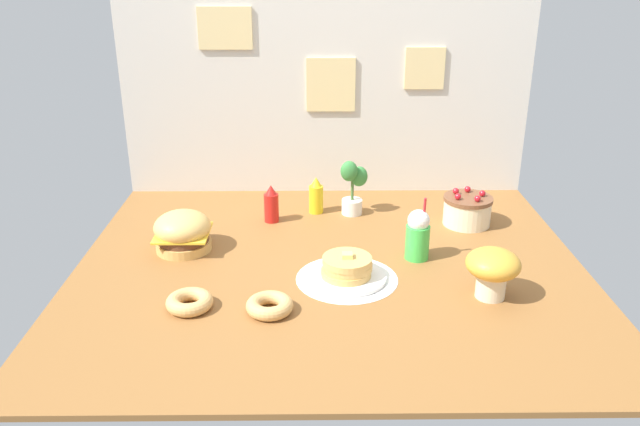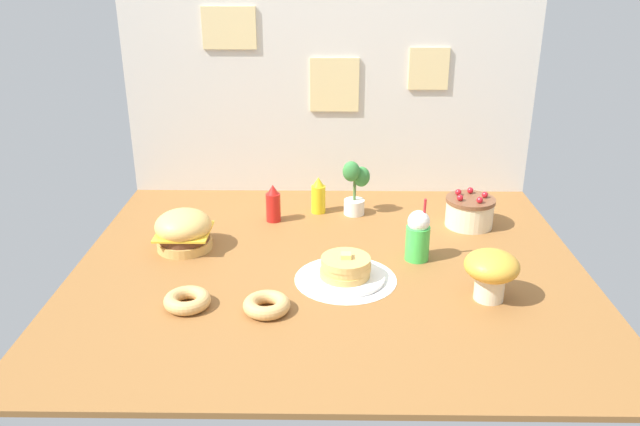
{
  "view_description": "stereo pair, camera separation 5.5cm",
  "coord_description": "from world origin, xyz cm",
  "px_view_note": "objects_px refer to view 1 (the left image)",
  "views": [
    {
      "loc": [
        -6.07,
        -220.18,
        112.63
      ],
      "look_at": [
        -3.69,
        10.27,
        17.83
      ],
      "focal_mm": 35.8,
      "sensor_mm": 36.0,
      "label": 1
    },
    {
      "loc": [
        -0.6,
        -220.17,
        112.63
      ],
      "look_at": [
        -3.69,
        10.27,
        17.83
      ],
      "focal_mm": 35.8,
      "sensor_mm": 36.0,
      "label": 2
    }
  ],
  "objects_px": {
    "mustard_bottle": "(316,196)",
    "potted_plant": "(352,185)",
    "burger": "(183,232)",
    "layer_cake": "(467,210)",
    "ketchup_bottle": "(271,205)",
    "donut_pink_glaze": "(190,302)",
    "cream_soda_cup": "(418,235)",
    "mushroom_stool": "(493,268)",
    "donut_chocolate": "(270,305)",
    "pancake_stack": "(347,269)"
  },
  "relations": [
    {
      "from": "potted_plant",
      "to": "mushroom_stool",
      "type": "distance_m",
      "value": 0.89
    },
    {
      "from": "donut_chocolate",
      "to": "potted_plant",
      "type": "relative_size",
      "value": 0.61
    },
    {
      "from": "donut_chocolate",
      "to": "mushroom_stool",
      "type": "bearing_deg",
      "value": 7.02
    },
    {
      "from": "donut_chocolate",
      "to": "mustard_bottle",
      "type": "bearing_deg",
      "value": 79.74
    },
    {
      "from": "burger",
      "to": "ketchup_bottle",
      "type": "relative_size",
      "value": 1.33
    },
    {
      "from": "cream_soda_cup",
      "to": "mushroom_stool",
      "type": "relative_size",
      "value": 1.36
    },
    {
      "from": "burger",
      "to": "layer_cake",
      "type": "height_order",
      "value": "burger"
    },
    {
      "from": "layer_cake",
      "to": "donut_chocolate",
      "type": "height_order",
      "value": "layer_cake"
    },
    {
      "from": "burger",
      "to": "pancake_stack",
      "type": "distance_m",
      "value": 0.7
    },
    {
      "from": "donut_pink_glaze",
      "to": "donut_chocolate",
      "type": "relative_size",
      "value": 1.0
    },
    {
      "from": "mustard_bottle",
      "to": "potted_plant",
      "type": "relative_size",
      "value": 0.66
    },
    {
      "from": "mustard_bottle",
      "to": "donut_pink_glaze",
      "type": "relative_size",
      "value": 1.08
    },
    {
      "from": "pancake_stack",
      "to": "donut_pink_glaze",
      "type": "bearing_deg",
      "value": -159.57
    },
    {
      "from": "burger",
      "to": "mustard_bottle",
      "type": "xyz_separation_m",
      "value": [
        0.54,
        0.4,
        0.0
      ]
    },
    {
      "from": "burger",
      "to": "cream_soda_cup",
      "type": "bearing_deg",
      "value": -5.36
    },
    {
      "from": "layer_cake",
      "to": "donut_pink_glaze",
      "type": "height_order",
      "value": "layer_cake"
    },
    {
      "from": "burger",
      "to": "mushroom_stool",
      "type": "relative_size",
      "value": 1.21
    },
    {
      "from": "pancake_stack",
      "to": "mushroom_stool",
      "type": "bearing_deg",
      "value": -15.23
    },
    {
      "from": "layer_cake",
      "to": "ketchup_bottle",
      "type": "distance_m",
      "value": 0.87
    },
    {
      "from": "donut_pink_glaze",
      "to": "donut_chocolate",
      "type": "xyz_separation_m",
      "value": [
        0.27,
        -0.03,
        0.0
      ]
    },
    {
      "from": "mustard_bottle",
      "to": "potted_plant",
      "type": "bearing_deg",
      "value": -5.76
    },
    {
      "from": "ketchup_bottle",
      "to": "pancake_stack",
      "type": "bearing_deg",
      "value": -60.6
    },
    {
      "from": "cream_soda_cup",
      "to": "donut_chocolate",
      "type": "bearing_deg",
      "value": -144.08
    },
    {
      "from": "mustard_bottle",
      "to": "donut_chocolate",
      "type": "bearing_deg",
      "value": -100.26
    },
    {
      "from": "mustard_bottle",
      "to": "ketchup_bottle",
      "type": "bearing_deg",
      "value": -152.63
    },
    {
      "from": "ketchup_bottle",
      "to": "burger",
      "type": "bearing_deg",
      "value": -139.36
    },
    {
      "from": "burger",
      "to": "potted_plant",
      "type": "bearing_deg",
      "value": 28.24
    },
    {
      "from": "burger",
      "to": "potted_plant",
      "type": "xyz_separation_m",
      "value": [
        0.71,
        0.38,
        0.06
      ]
    },
    {
      "from": "pancake_stack",
      "to": "donut_chocolate",
      "type": "relative_size",
      "value": 1.83
    },
    {
      "from": "ketchup_bottle",
      "to": "mushroom_stool",
      "type": "relative_size",
      "value": 0.91
    },
    {
      "from": "ketchup_bottle",
      "to": "cream_soda_cup",
      "type": "height_order",
      "value": "cream_soda_cup"
    },
    {
      "from": "pancake_stack",
      "to": "donut_chocolate",
      "type": "xyz_separation_m",
      "value": [
        -0.27,
        -0.23,
        -0.01
      ]
    },
    {
      "from": "mustard_bottle",
      "to": "donut_chocolate",
      "type": "relative_size",
      "value": 1.08
    },
    {
      "from": "donut_pink_glaze",
      "to": "ketchup_bottle",
      "type": "bearing_deg",
      "value": 72.82
    },
    {
      "from": "donut_pink_glaze",
      "to": "donut_chocolate",
      "type": "bearing_deg",
      "value": -5.58
    },
    {
      "from": "burger",
      "to": "layer_cake",
      "type": "bearing_deg",
      "value": 11.66
    },
    {
      "from": "mustard_bottle",
      "to": "potted_plant",
      "type": "height_order",
      "value": "potted_plant"
    },
    {
      "from": "cream_soda_cup",
      "to": "donut_chocolate",
      "type": "xyz_separation_m",
      "value": [
        -0.56,
        -0.4,
        -0.08
      ]
    },
    {
      "from": "donut_chocolate",
      "to": "mushroom_stool",
      "type": "distance_m",
      "value": 0.78
    },
    {
      "from": "burger",
      "to": "pancake_stack",
      "type": "xyz_separation_m",
      "value": [
        0.65,
        -0.26,
        -0.04
      ]
    },
    {
      "from": "pancake_stack",
      "to": "ketchup_bottle",
      "type": "distance_m",
      "value": 0.64
    },
    {
      "from": "mustard_bottle",
      "to": "mushroom_stool",
      "type": "distance_m",
      "value": 1.0
    },
    {
      "from": "ketchup_bottle",
      "to": "potted_plant",
      "type": "distance_m",
      "value": 0.38
    },
    {
      "from": "pancake_stack",
      "to": "potted_plant",
      "type": "xyz_separation_m",
      "value": [
        0.05,
        0.64,
        0.1
      ]
    },
    {
      "from": "layer_cake",
      "to": "donut_chocolate",
      "type": "distance_m",
      "value": 1.11
    },
    {
      "from": "burger",
      "to": "cream_soda_cup",
      "type": "xyz_separation_m",
      "value": [
        0.94,
        -0.09,
        0.02
      ]
    },
    {
      "from": "ketchup_bottle",
      "to": "donut_pink_glaze",
      "type": "relative_size",
      "value": 1.08
    },
    {
      "from": "pancake_stack",
      "to": "potted_plant",
      "type": "bearing_deg",
      "value": 85.16
    },
    {
      "from": "layer_cake",
      "to": "potted_plant",
      "type": "xyz_separation_m",
      "value": [
        -0.5,
        0.13,
        0.07
      ]
    },
    {
      "from": "mushroom_stool",
      "to": "donut_chocolate",
      "type": "bearing_deg",
      "value": -172.98
    }
  ]
}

